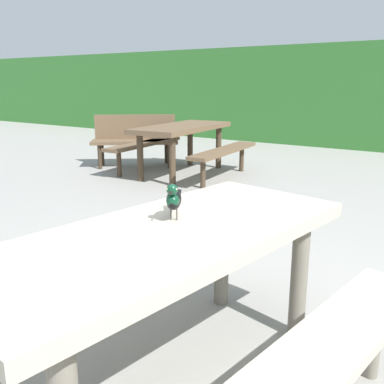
{
  "coord_description": "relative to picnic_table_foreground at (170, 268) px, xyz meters",
  "views": [
    {
      "loc": [
        0.81,
        -1.26,
        1.36
      ],
      "look_at": [
        -0.31,
        0.41,
        0.84
      ],
      "focal_mm": 39.83,
      "sensor_mm": 36.0,
      "label": 1
    }
  ],
  "objects": [
    {
      "name": "park_bench_side",
      "position": [
        -3.64,
        3.91,
        -0.07
      ],
      "size": [
        1.38,
        1.21,
        0.84
      ],
      "color": "brown",
      "rests_on": "ground"
    },
    {
      "name": "picnic_table_foreground",
      "position": [
        0.0,
        0.0,
        0.0
      ],
      "size": [
        1.93,
        1.95,
        0.74
      ],
      "color": "#B2A893",
      "rests_on": "ground"
    },
    {
      "name": "bird_grackle",
      "position": [
        -0.06,
        0.11,
        0.29
      ],
      "size": [
        0.17,
        0.26,
        0.18
      ],
      "color": "black",
      "rests_on": "picnic_table_foreground"
    },
    {
      "name": "picnic_table_mid_right",
      "position": [
        -2.61,
        3.8,
        0.0
      ],
      "size": [
        1.8,
        1.85,
        0.74
      ],
      "color": "brown",
      "rests_on": "ground"
    }
  ]
}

